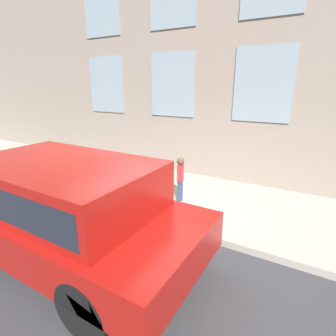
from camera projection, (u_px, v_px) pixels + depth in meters
ground_plane at (153, 225)px, 5.41m from camera, size 80.00×80.00×0.00m
sidewalk at (186, 196)px, 6.65m from camera, size 3.08×60.00×0.13m
fire_hydrant at (156, 187)px, 5.97m from camera, size 0.30×0.42×0.81m
person at (180, 176)px, 6.00m from camera, size 0.26×0.17×1.08m
parked_truck_red_near at (62, 203)px, 4.17m from camera, size 2.05×4.77×1.67m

